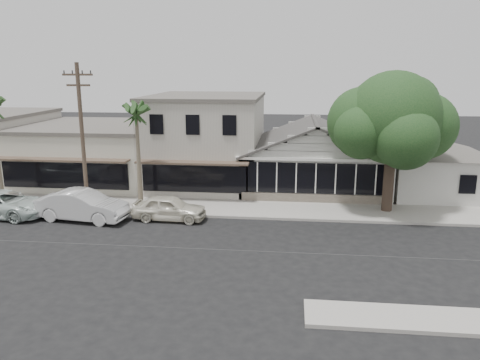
# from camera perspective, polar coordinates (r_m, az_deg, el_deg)

# --- Properties ---
(ground) EXTENTS (140.00, 140.00, 0.00)m
(ground) POSITION_cam_1_polar(r_m,az_deg,el_deg) (23.17, -2.54, -8.49)
(ground) COLOR black
(ground) RESTS_ON ground
(sidewalk_north) EXTENTS (90.00, 3.50, 0.15)m
(sidewalk_north) POSITION_cam_1_polar(r_m,az_deg,el_deg) (31.39, -15.21, -2.89)
(sidewalk_north) COLOR #9E9991
(sidewalk_north) RESTS_ON ground
(corner_shop) EXTENTS (10.40, 8.60, 5.10)m
(corner_shop) POSITION_cam_1_polar(r_m,az_deg,el_deg) (34.27, 8.96, 3.15)
(corner_shop) COLOR silver
(corner_shop) RESTS_ON ground
(side_cottage) EXTENTS (6.00, 6.00, 3.00)m
(side_cottage) POSITION_cam_1_polar(r_m,az_deg,el_deg) (34.91, 22.52, 0.59)
(side_cottage) COLOR silver
(side_cottage) RESTS_ON ground
(row_building_near) EXTENTS (8.00, 10.00, 6.50)m
(row_building_near) POSITION_cam_1_polar(r_m,az_deg,el_deg) (35.71, -4.05, 4.72)
(row_building_near) COLOR #B8B3A6
(row_building_near) RESTS_ON ground
(row_building_midnear) EXTENTS (10.00, 10.00, 4.20)m
(row_building_midnear) POSITION_cam_1_polar(r_m,az_deg,el_deg) (38.53, -17.32, 3.05)
(row_building_midnear) COLOR beige
(row_building_midnear) RESTS_ON ground
(utility_pole) EXTENTS (1.80, 0.24, 9.00)m
(utility_pole) POSITION_cam_1_polar(r_m,az_deg,el_deg) (29.43, -18.68, 5.21)
(utility_pole) COLOR brown
(utility_pole) RESTS_ON ground
(car_0) EXTENTS (4.35, 1.89, 1.46)m
(car_0) POSITION_cam_1_polar(r_m,az_deg,el_deg) (27.61, -8.62, -3.37)
(car_0) COLOR beige
(car_0) RESTS_ON ground
(car_1) EXTENTS (5.53, 2.52, 1.76)m
(car_1) POSITION_cam_1_polar(r_m,az_deg,el_deg) (28.72, -18.64, -2.97)
(car_1) COLOR silver
(car_1) RESTS_ON ground
(car_2) EXTENTS (5.73, 3.12, 1.52)m
(car_2) POSITION_cam_1_polar(r_m,az_deg,el_deg) (31.32, -26.82, -2.62)
(car_2) COLOR silver
(car_2) RESTS_ON ground
(shade_tree) EXTENTS (7.73, 6.98, 8.57)m
(shade_tree) POSITION_cam_1_polar(r_m,az_deg,el_deg) (29.36, 17.94, 6.93)
(shade_tree) COLOR #423128
(shade_tree) RESTS_ON ground
(palm_east) EXTENTS (2.39, 2.39, 7.00)m
(palm_east) POSITION_cam_1_polar(r_m,az_deg,el_deg) (29.67, -12.54, 7.96)
(palm_east) COLOR #726651
(palm_east) RESTS_ON ground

